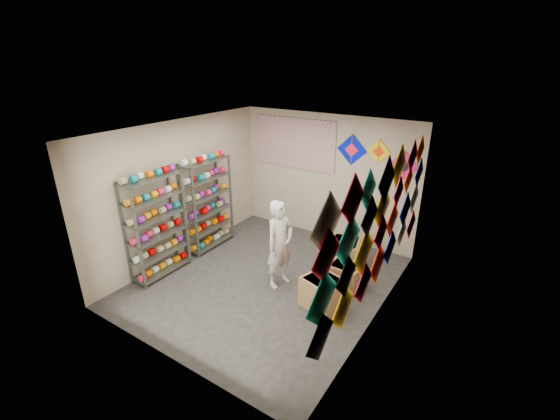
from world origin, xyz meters
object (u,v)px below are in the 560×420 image
Objects in this scene: shopkeeper at (280,244)px; carton_a at (323,293)px; carton_b at (345,275)px; carton_c at (344,253)px; shelf_rack_back at (207,204)px; shelf_rack_front at (157,227)px.

shopkeeper reaches higher than carton_a.
shopkeeper is 1.28m from carton_b.
carton_c reaches higher than carton_b.
shelf_rack_back reaches higher than carton_a.
carton_c is at bearing 116.62° from carton_a.
shelf_rack_back is 1.21× the size of shopkeeper.
shelf_rack_back is 3.06× the size of carton_a.
shopkeeper is at bearing -175.07° from carton_a.
shelf_rack_front is at bearing -90.00° from shelf_rack_back.
shelf_rack_front is at bearing -155.78° from carton_c.
carton_a is (0.95, -0.19, -0.53)m from shopkeeper.
carton_b is (3.04, 1.45, -0.73)m from shelf_rack_front.
shelf_rack_front is 3.45m from carton_b.
shelf_rack_back is 3.13m from carton_b.
shopkeeper reaches higher than carton_b.
shelf_rack_back is 3.57× the size of carton_b.
shelf_rack_front is 1.30m from shelf_rack_back.
carton_c is at bearing 116.60° from carton_b.
shelf_rack_front is 3.15m from carton_a.
carton_a reaches higher than carton_b.
shelf_rack_front reaches higher than shopkeeper.
shelf_rack_back reaches higher than shopkeeper.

